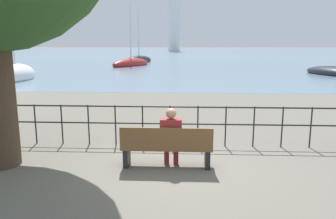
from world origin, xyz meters
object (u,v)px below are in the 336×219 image
object	(u,v)px
sailboat_2	(139,60)
harbor_lighthouse	(174,20)
sailboat_0	(16,75)
sailboat_1	(131,64)
park_bench	(167,148)
seated_person_left	(171,135)

from	to	relation	value
sailboat_2	harbor_lighthouse	bearing A→B (deg)	112.50
sailboat_0	sailboat_1	world-z (taller)	sailboat_0
park_bench	harbor_lighthouse	bearing A→B (deg)	91.96
park_bench	sailboat_2	world-z (taller)	sailboat_2
sailboat_1	harbor_lighthouse	xyz separation A→B (m)	(1.85, 101.99, 12.91)
sailboat_0	sailboat_1	distance (m)	18.66
harbor_lighthouse	sailboat_1	bearing A→B (deg)	-91.04
sailboat_0	seated_person_left	bearing A→B (deg)	-56.76
sailboat_1	seated_person_left	bearing A→B (deg)	-54.52
park_bench	seated_person_left	size ratio (longest dim) A/B	1.51
sailboat_0	harbor_lighthouse	world-z (taller)	harbor_lighthouse
seated_person_left	sailboat_0	distance (m)	21.18
sailboat_0	harbor_lighthouse	xyz separation A→B (m)	(7.61, 119.73, 12.83)
sailboat_0	sailboat_2	bearing A→B (deg)	75.75
park_bench	sailboat_0	world-z (taller)	sailboat_0
seated_person_left	harbor_lighthouse	size ratio (longest dim) A/B	0.04
park_bench	seated_person_left	xyz separation A→B (m)	(0.09, 0.08, 0.26)
park_bench	sailboat_2	size ratio (longest dim) A/B	0.23
sailboat_2	seated_person_left	bearing A→B (deg)	-57.27
sailboat_1	sailboat_2	bearing A→B (deg)	116.41
harbor_lighthouse	sailboat_2	bearing A→B (deg)	-91.30
seated_person_left	sailboat_2	bearing A→B (deg)	98.93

